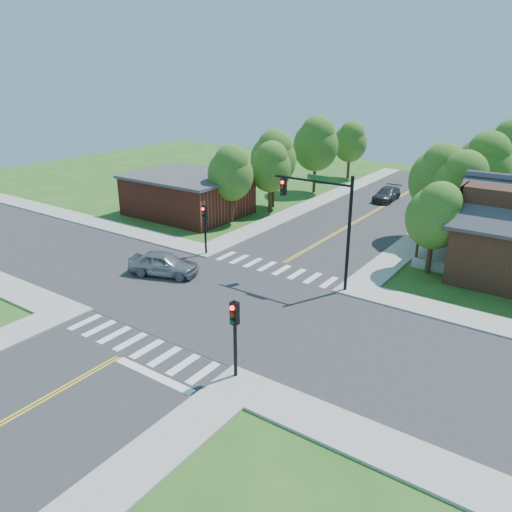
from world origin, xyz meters
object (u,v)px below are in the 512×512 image
Objects in this scene: signal_pole_se at (235,325)px; signal_pole_nw at (205,220)px; car_silver at (164,264)px; signal_mast_ne at (324,211)px; car_dgrey at (387,194)px.

signal_pole_nw is at bearing 135.00° from signal_pole_se.
signal_pole_nw reaches higher than car_silver.
car_silver is at bearing -154.10° from signal_mast_ne.
signal_mast_ne is 1.51× the size of car_dgrey.
signal_pole_se is 1.00× the size of signal_pole_nw.
signal_pole_se is 34.77m from car_dgrey.
car_silver is (0.19, -4.51, -1.87)m from signal_pole_nw.
car_silver is (-9.32, -4.52, -4.06)m from signal_mast_ne.
signal_mast_ne is 1.44× the size of car_silver.
car_silver is at bearing -87.55° from signal_pole_nw.
signal_mast_ne reaches higher than car_silver.
car_dgrey is at bearing -28.84° from car_silver.
car_dgrey is at bearing 100.30° from signal_pole_se.
signal_pole_nw is (-11.20, 11.20, 0.00)m from signal_pole_se.
signal_mast_ne is at bearing -81.44° from car_dgrey.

